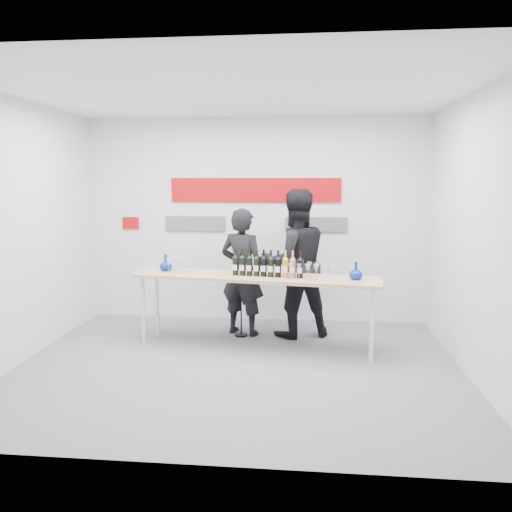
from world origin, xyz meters
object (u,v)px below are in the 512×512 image
at_px(tasting_table, 255,281).
at_px(mic_stand, 241,302).
at_px(presenter_right, 295,264).
at_px(presenter_left, 242,272).

bearing_deg(tasting_table, mic_stand, 126.32).
relative_size(presenter_right, mic_stand, 1.30).
xyz_separation_m(tasting_table, presenter_left, (-0.23, 0.55, 0.01)).
distance_m(tasting_table, presenter_left, 0.60).
relative_size(presenter_left, presenter_right, 0.87).
height_order(presenter_right, mic_stand, presenter_right).
xyz_separation_m(presenter_right, mic_stand, (-0.71, -0.10, -0.53)).
xyz_separation_m(tasting_table, presenter_right, (0.48, 0.55, 0.14)).
relative_size(tasting_table, presenter_right, 1.58).
bearing_deg(presenter_right, tasting_table, 29.03).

